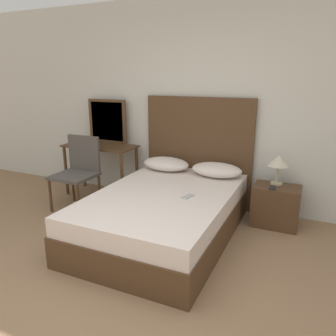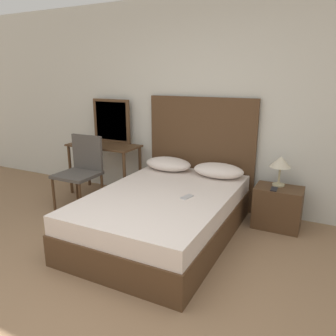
{
  "view_description": "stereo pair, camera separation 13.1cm",
  "coord_description": "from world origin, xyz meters",
  "px_view_note": "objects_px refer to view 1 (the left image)",
  "views": [
    {
      "loc": [
        1.27,
        -1.52,
        1.72
      ],
      "look_at": [
        -0.15,
        1.59,
        0.76
      ],
      "focal_mm": 35.0,
      "sensor_mm": 36.0,
      "label": 1
    },
    {
      "loc": [
        1.39,
        -1.46,
        1.72
      ],
      "look_at": [
        -0.15,
        1.59,
        0.76
      ],
      "focal_mm": 35.0,
      "sensor_mm": 36.0,
      "label": 2
    }
  ],
  "objects_px": {
    "vanity_desk": "(100,154)",
    "chair": "(79,168)",
    "phone_on_nightstand": "(273,188)",
    "phone_on_bed": "(188,197)",
    "nightstand": "(276,206)",
    "table_lamp": "(278,162)",
    "bed": "(164,214)"
  },
  "relations": [
    {
      "from": "phone_on_nightstand",
      "to": "phone_on_bed",
      "type": "bearing_deg",
      "value": -136.91
    },
    {
      "from": "bed",
      "to": "phone_on_bed",
      "type": "bearing_deg",
      "value": -3.57
    },
    {
      "from": "bed",
      "to": "vanity_desk",
      "type": "xyz_separation_m",
      "value": [
        -1.4,
        0.8,
        0.38
      ]
    },
    {
      "from": "nightstand",
      "to": "vanity_desk",
      "type": "height_order",
      "value": "vanity_desk"
    },
    {
      "from": "table_lamp",
      "to": "phone_on_bed",
      "type": "bearing_deg",
      "value": -131.77
    },
    {
      "from": "bed",
      "to": "phone_on_bed",
      "type": "height_order",
      "value": "phone_on_bed"
    },
    {
      "from": "vanity_desk",
      "to": "chair",
      "type": "height_order",
      "value": "chair"
    },
    {
      "from": "nightstand",
      "to": "vanity_desk",
      "type": "xyz_separation_m",
      "value": [
        -2.49,
        0.01,
        0.38
      ]
    },
    {
      "from": "bed",
      "to": "table_lamp",
      "type": "height_order",
      "value": "table_lamp"
    },
    {
      "from": "vanity_desk",
      "to": "phone_on_nightstand",
      "type": "bearing_deg",
      "value": -2.45
    },
    {
      "from": "phone_on_bed",
      "to": "chair",
      "type": "xyz_separation_m",
      "value": [
        -1.68,
        0.32,
        0.03
      ]
    },
    {
      "from": "phone_on_nightstand",
      "to": "vanity_desk",
      "type": "relative_size",
      "value": 0.14
    },
    {
      "from": "vanity_desk",
      "to": "chair",
      "type": "bearing_deg",
      "value": -89.4
    },
    {
      "from": "phone_on_bed",
      "to": "nightstand",
      "type": "distance_m",
      "value": 1.17
    },
    {
      "from": "phone_on_nightstand",
      "to": "bed",
      "type": "bearing_deg",
      "value": -146.35
    },
    {
      "from": "table_lamp",
      "to": "chair",
      "type": "relative_size",
      "value": 0.37
    },
    {
      "from": "phone_on_bed",
      "to": "nightstand",
      "type": "xyz_separation_m",
      "value": [
        0.8,
        0.8,
        -0.27
      ]
    },
    {
      "from": "nightstand",
      "to": "vanity_desk",
      "type": "bearing_deg",
      "value": 179.68
    },
    {
      "from": "phone_on_nightstand",
      "to": "vanity_desk",
      "type": "xyz_separation_m",
      "value": [
        -2.44,
        0.1,
        0.13
      ]
    },
    {
      "from": "phone_on_nightstand",
      "to": "chair",
      "type": "height_order",
      "value": "chair"
    },
    {
      "from": "chair",
      "to": "bed",
      "type": "bearing_deg",
      "value": -12.06
    },
    {
      "from": "chair",
      "to": "phone_on_bed",
      "type": "bearing_deg",
      "value": -10.66
    },
    {
      "from": "phone_on_bed",
      "to": "bed",
      "type": "bearing_deg",
      "value": 176.43
    },
    {
      "from": "phone_on_bed",
      "to": "phone_on_nightstand",
      "type": "xyz_separation_m",
      "value": [
        0.76,
        0.71,
        -0.02
      ]
    },
    {
      "from": "table_lamp",
      "to": "chair",
      "type": "height_order",
      "value": "chair"
    },
    {
      "from": "table_lamp",
      "to": "phone_on_nightstand",
      "type": "distance_m",
      "value": 0.31
    },
    {
      "from": "nightstand",
      "to": "chair",
      "type": "xyz_separation_m",
      "value": [
        -2.48,
        -0.49,
        0.3
      ]
    },
    {
      "from": "phone_on_bed",
      "to": "table_lamp",
      "type": "relative_size",
      "value": 0.46
    },
    {
      "from": "phone_on_nightstand",
      "to": "chair",
      "type": "bearing_deg",
      "value": -170.77
    },
    {
      "from": "bed",
      "to": "vanity_desk",
      "type": "bearing_deg",
      "value": 150.31
    },
    {
      "from": "table_lamp",
      "to": "vanity_desk",
      "type": "relative_size",
      "value": 0.33
    },
    {
      "from": "table_lamp",
      "to": "chair",
      "type": "bearing_deg",
      "value": -167.19
    }
  ]
}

